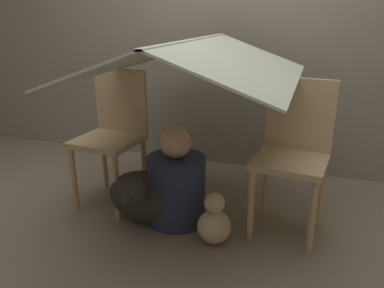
{
  "coord_description": "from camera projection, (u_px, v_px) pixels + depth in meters",
  "views": [
    {
      "loc": [
        0.66,
        -1.79,
        1.2
      ],
      "look_at": [
        0.0,
        0.18,
        0.48
      ],
      "focal_mm": 35.0,
      "sensor_mm": 36.0,
      "label": 1
    }
  ],
  "objects": [
    {
      "name": "chair_left",
      "position": [
        113.0,
        131.0,
        2.43
      ],
      "size": [
        0.41,
        0.41,
        0.87
      ],
      "rotation": [
        0.0,
        0.0,
        -0.09
      ],
      "color": "#D1B27F",
      "rests_on": "ground_plane"
    },
    {
      "name": "sheet_canopy",
      "position": [
        192.0,
        58.0,
        2.04
      ],
      "size": [
        1.14,
        1.3,
        0.21
      ],
      "color": "silver"
    },
    {
      "name": "plush_toy",
      "position": [
        214.0,
        222.0,
        2.05
      ],
      "size": [
        0.19,
        0.19,
        0.3
      ],
      "color": "beige",
      "rests_on": "ground_plane"
    },
    {
      "name": "wall_back",
      "position": [
        232.0,
        8.0,
        2.8
      ],
      "size": [
        7.0,
        0.05,
        2.5
      ],
      "color": "gray",
      "rests_on": "ground_plane"
    },
    {
      "name": "chair_right",
      "position": [
        294.0,
        150.0,
        2.09
      ],
      "size": [
        0.42,
        0.42,
        0.87
      ],
      "rotation": [
        0.0,
        0.0,
        -0.12
      ],
      "color": "#D1B27F",
      "rests_on": "ground_plane"
    },
    {
      "name": "ground_plane",
      "position": [
        182.0,
        230.0,
        2.2
      ],
      "size": [
        8.8,
        8.8,
        0.0
      ],
      "primitive_type": "plane",
      "color": "gray"
    },
    {
      "name": "person_front",
      "position": [
        176.0,
        184.0,
        2.23
      ],
      "size": [
        0.35,
        0.35,
        0.6
      ],
      "color": "#2D3351",
      "rests_on": "ground_plane"
    },
    {
      "name": "dog",
      "position": [
        146.0,
        197.0,
        2.2
      ],
      "size": [
        0.49,
        0.4,
        0.4
      ],
      "color": "#332D28",
      "rests_on": "ground_plane"
    }
  ]
}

